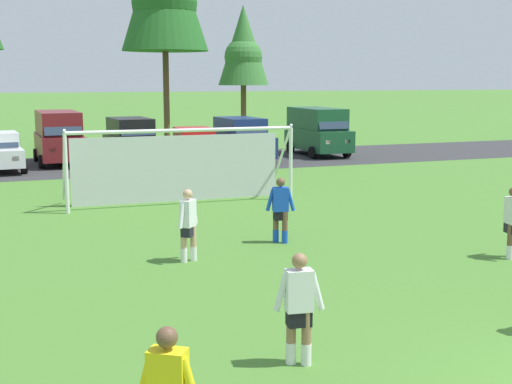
% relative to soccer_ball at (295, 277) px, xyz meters
% --- Properties ---
extents(ground_plane, '(400.00, 400.00, 0.00)m').
position_rel_soccer_ball_xyz_m(ground_plane, '(1.73, 8.72, -0.11)').
color(ground_plane, '#477A2D').
extents(parking_lot_strip, '(52.00, 8.40, 0.01)m').
position_rel_soccer_ball_xyz_m(parking_lot_strip, '(1.73, 20.74, -0.11)').
color(parking_lot_strip, '#333335').
rests_on(parking_lot_strip, ground).
extents(soccer_ball, '(0.22, 0.22, 0.22)m').
position_rel_soccer_ball_xyz_m(soccer_ball, '(0.00, 0.00, 0.00)').
color(soccer_ball, white).
rests_on(soccer_ball, ground).
extents(soccer_goal, '(7.46, 2.08, 2.57)m').
position_rel_soccer_ball_xyz_m(soccer_goal, '(0.05, 9.72, 1.18)').
color(soccer_goal, white).
rests_on(soccer_goal, ground).
extents(player_striker_near, '(0.72, 0.34, 1.64)m').
position_rel_soccer_ball_xyz_m(player_striker_near, '(1.01, 3.26, 0.71)').
color(player_striker_near, brown).
rests_on(player_striker_near, ground).
extents(player_midfield_center, '(0.60, 0.56, 1.64)m').
position_rel_soccer_ball_xyz_m(player_midfield_center, '(-1.60, 2.32, 0.71)').
color(player_midfield_center, tan).
rests_on(player_midfield_center, ground).
extents(player_winger_left, '(0.34, 0.72, 1.64)m').
position_rel_soccer_ball_xyz_m(player_winger_left, '(5.38, 0.05, 0.71)').
color(player_winger_left, brown).
rests_on(player_winger_left, ground).
extents(player_winger_right, '(0.72, 0.29, 1.64)m').
position_rel_soccer_ball_xyz_m(player_winger_right, '(-1.57, -3.69, 0.71)').
color(player_winger_right, '#936B4C').
rests_on(player_winger_right, ground).
extents(parked_car_slot_center_left, '(2.30, 4.86, 2.52)m').
position_rel_soccer_ball_xyz_m(parked_car_slot_center_left, '(-2.81, 21.92, 1.23)').
color(parked_car_slot_center_left, maroon).
rests_on(parked_car_slot_center_left, ground).
extents(parked_car_slot_center, '(2.36, 4.71, 2.16)m').
position_rel_soccer_ball_xyz_m(parked_car_slot_center, '(0.57, 21.44, 1.00)').
color(parked_car_slot_center, black).
rests_on(parked_car_slot_center, ground).
extents(parked_car_slot_center_right, '(2.15, 4.26, 1.72)m').
position_rel_soccer_ball_xyz_m(parked_car_slot_center_right, '(3.37, 19.87, 0.77)').
color(parked_car_slot_center_right, red).
rests_on(parked_car_slot_center_right, ground).
extents(parked_car_slot_right, '(2.30, 4.68, 2.16)m').
position_rel_soccer_ball_xyz_m(parked_car_slot_right, '(5.73, 19.83, 1.00)').
color(parked_car_slot_right, navy).
rests_on(parked_car_slot_right, ground).
extents(parked_car_slot_far_right, '(2.24, 4.82, 2.52)m').
position_rel_soccer_ball_xyz_m(parked_car_slot_far_right, '(10.53, 21.11, 1.23)').
color(parked_car_slot_far_right, '#194C2D').
rests_on(parked_car_slot_far_right, ground).
extents(tree_center_back, '(3.29, 3.29, 8.78)m').
position_rel_soccer_ball_xyz_m(tree_center_back, '(9.58, 30.41, 5.92)').
color(tree_center_back, brown).
rests_on(tree_center_back, ground).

